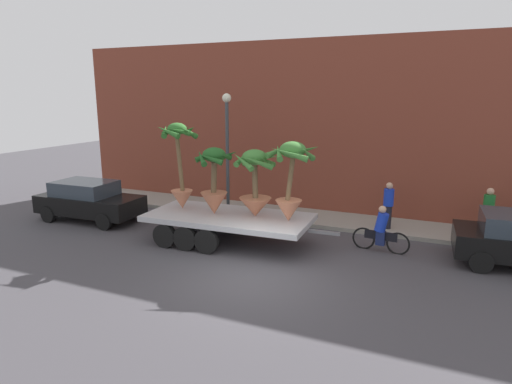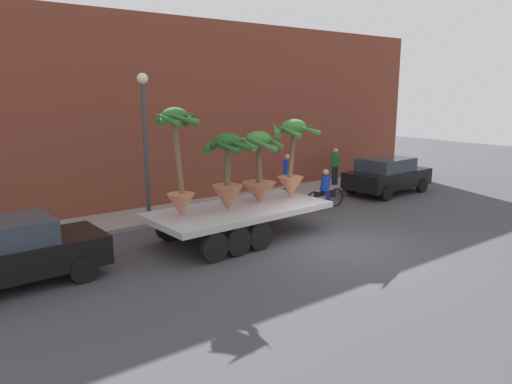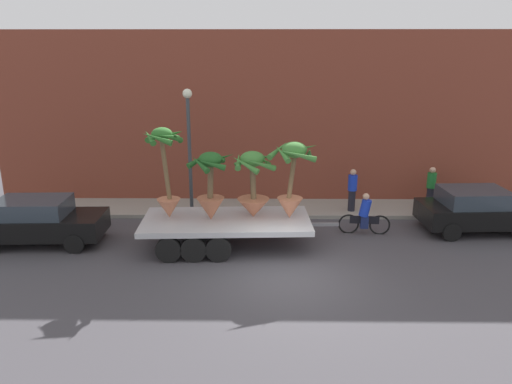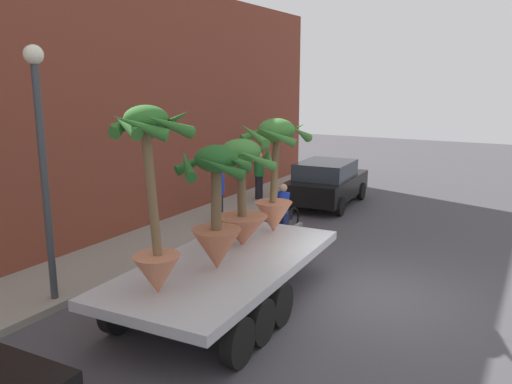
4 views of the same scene
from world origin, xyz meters
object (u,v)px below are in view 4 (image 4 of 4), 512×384
Objects in this scene: pedestrian_far_left at (259,175)px; street_lamp at (41,142)px; potted_palm_middle at (153,198)px; flatbed_trailer at (221,274)px; potted_palm_rear at (242,197)px; pedestrian_near_gate at (218,192)px; cyclist at (283,213)px; parked_car at (327,182)px; potted_palm_extra at (216,210)px; potted_palm_front at (275,172)px.

street_lamp is (-9.61, -0.73, 2.19)m from pedestrian_far_left.
flatbed_trailer is at bearing -3.76° from potted_palm_middle.
potted_palm_rear reaches higher than pedestrian_near_gate.
potted_palm_middle is 0.62× the size of street_lamp.
flatbed_trailer is at bearing -146.06° from pedestrian_near_gate.
cyclist is 7.16m from street_lamp.
parked_car is 4.56m from pedestrian_near_gate.
potted_palm_middle is at bearing -172.57° from parked_car.
flatbed_trailer is at bearing -166.41° from cyclist.
potted_palm_extra is 5.66m from cyclist.
potted_palm_front is 0.62× the size of parked_car.
pedestrian_near_gate is 1.00× the size of pedestrian_far_left.
potted_palm_extra reaches higher than flatbed_trailer.
potted_palm_front reaches higher than cyclist.
potted_palm_extra is at bearing -7.17° from potted_palm_middle.
street_lamp reaches higher than potted_palm_rear.
potted_palm_front is at bearing 3.87° from potted_palm_extra.
flatbed_trailer is at bearing -155.44° from pedestrian_far_left.
potted_palm_rear is 0.46× the size of street_lamp.
pedestrian_near_gate is at bearing 39.17° from potted_palm_rear.
street_lamp is at bearing -175.65° from pedestrian_far_left.
potted_palm_middle is 1.76× the size of pedestrian_near_gate.
flatbed_trailer is 4.14m from street_lamp.
potted_palm_middle is 7.62m from pedestrian_near_gate.
potted_palm_front is 1.13× the size of potted_palm_extra.
potted_palm_front is 4.38m from pedestrian_near_gate.
cyclist is at bearing 13.72° from potted_palm_extra.
potted_palm_extra is 0.47× the size of street_lamp.
flatbed_trailer is at bearing -65.97° from street_lamp.
parked_car is at bearing 11.87° from potted_palm_front.
flatbed_trailer is at bearing -177.46° from potted_palm_front.
cyclist is (3.96, 1.02, -1.35)m from potted_palm_rear.
potted_palm_extra is (-2.63, -0.18, -0.28)m from potted_palm_front.
potted_palm_rear is 5.10m from pedestrian_near_gate.
potted_palm_front is 1.50× the size of pedestrian_far_left.
potted_palm_rear is at bearing 11.46° from potted_palm_extra.
potted_palm_front is 0.53× the size of street_lamp.
street_lamp is at bearing 164.28° from cyclist.
potted_palm_front reaches higher than pedestrian_near_gate.
street_lamp is at bearing 131.16° from potted_palm_rear.
street_lamp reaches higher than potted_palm_front.
potted_palm_extra is 3.50m from street_lamp.
potted_palm_middle is at bearing -178.12° from potted_palm_rear.
potted_palm_middle is at bearing -154.13° from pedestrian_near_gate.
parked_car is (10.88, 1.42, -1.75)m from potted_palm_middle.
potted_palm_front is at bearing -38.09° from street_lamp.
potted_palm_rear is 1.31× the size of pedestrian_near_gate.
parked_car reaches higher than cyclist.
potted_palm_rear is at bearing -153.43° from pedestrian_far_left.
flatbed_trailer is at bearing 16.52° from potted_palm_extra.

